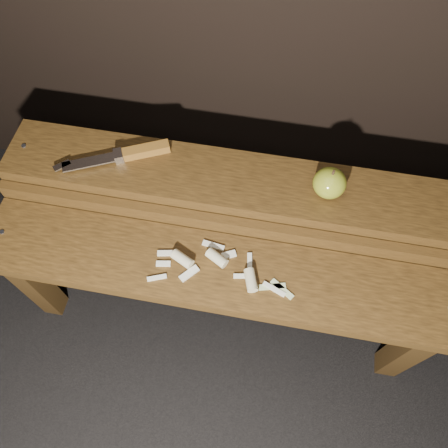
% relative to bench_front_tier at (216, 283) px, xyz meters
% --- Properties ---
extents(ground, '(60.00, 60.00, 0.00)m').
position_rel_bench_front_tier_xyz_m(ground, '(0.00, 0.06, -0.35)').
color(ground, black).
extents(bench_front_tier, '(1.20, 0.20, 0.42)m').
position_rel_bench_front_tier_xyz_m(bench_front_tier, '(0.00, 0.00, 0.00)').
color(bench_front_tier, '#33200C').
rests_on(bench_front_tier, ground).
extents(bench_rear_tier, '(1.20, 0.21, 0.50)m').
position_rel_bench_front_tier_xyz_m(bench_rear_tier, '(0.00, 0.23, 0.06)').
color(bench_rear_tier, '#33200C').
rests_on(bench_rear_tier, ground).
extents(apple, '(0.08, 0.08, 0.09)m').
position_rel_bench_front_tier_xyz_m(apple, '(0.24, 0.23, 0.18)').
color(apple, olive).
rests_on(apple, bench_rear_tier).
extents(knife, '(0.28, 0.15, 0.03)m').
position_rel_bench_front_tier_xyz_m(knife, '(-0.27, 0.25, 0.16)').
color(knife, brown).
rests_on(knife, bench_rear_tier).
extents(apple_scraps, '(0.36, 0.13, 0.03)m').
position_rel_bench_front_tier_xyz_m(apple_scraps, '(0.00, 0.01, 0.08)').
color(apple_scraps, beige).
rests_on(apple_scraps, bench_front_tier).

